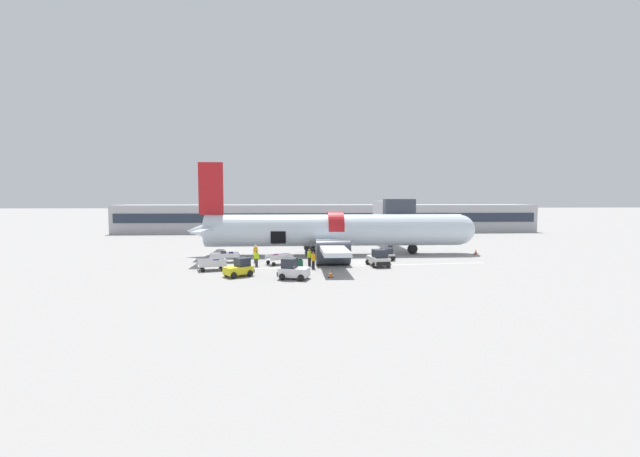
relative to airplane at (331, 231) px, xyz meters
The scene contains 20 objects.
ground_plane 7.43m from the airplane, 67.74° to the right, with size 500.00×500.00×0.00m, color gray.
apron_marking_line 9.18m from the airplane, 75.59° to the right, with size 26.24×2.54×0.01m.
terminal_strip 35.59m from the airplane, 85.80° to the left, with size 82.05×9.48×5.39m.
jet_bridge_stub 10.89m from the airplane, 35.18° to the left, with size 3.81×10.55×6.60m.
airplane is the anchor object (origin of this frame).
baggage_tug_lead 9.91m from the airplane, 66.54° to the right, with size 2.24×3.22×1.71m.
baggage_tug_mid 7.50m from the airplane, 40.36° to the right, with size 2.11×2.73×1.33m.
baggage_tug_rear 16.46m from the airplane, 124.13° to the right, with size 2.69×2.48×1.58m.
baggage_tug_spare 15.82m from the airplane, 106.97° to the right, with size 2.80×2.44×1.73m.
baggage_cart_loading 9.42m from the airplane, 129.90° to the right, with size 3.47×2.44×1.03m.
baggage_cart_queued 12.91m from the airplane, 155.28° to the right, with size 4.03×2.24×1.20m.
baggage_cart_empty 15.89m from the airplane, 139.94° to the right, with size 3.52×2.53×1.02m.
ground_crew_loader_a 11.71m from the airplane, 134.83° to the right, with size 0.55×0.40×1.58m.
ground_crew_loader_b 10.20m from the airplane, 147.32° to the right, with size 0.59×0.59×1.84m.
ground_crew_driver 8.84m from the airplane, 109.74° to the right, with size 0.54×0.54×1.68m.
ground_crew_supervisor 10.57m from the airplane, 104.72° to the right, with size 0.52×0.52×1.62m.
suitcase_on_tarmac_upright 9.59m from the airplane, 114.50° to the right, with size 0.53×0.30×0.73m.
safety_cone_nose 17.57m from the airplane, ahead, with size 0.56×0.56×0.55m.
safety_cone_engine_left 14.84m from the airplane, 95.46° to the right, with size 0.49×0.49×0.67m.
safety_cone_wingtip 7.94m from the airplane, 85.29° to the right, with size 0.46×0.46×0.75m.
Camera 1 is at (-7.24, -43.78, 6.69)m, focal length 24.00 mm.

